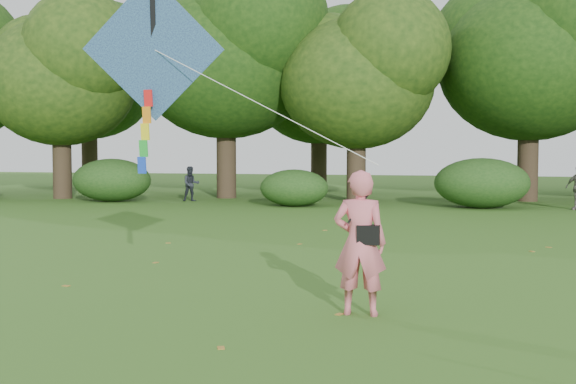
# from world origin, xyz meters

# --- Properties ---
(ground) EXTENTS (100.00, 100.00, 0.00)m
(ground) POSITION_xyz_m (0.00, 0.00, 0.00)
(ground) COLOR #265114
(ground) RESTS_ON ground
(man_kite_flyer) EXTENTS (0.72, 0.48, 1.95)m
(man_kite_flyer) POSITION_xyz_m (0.82, -0.33, 0.98)
(man_kite_flyer) COLOR #D76572
(man_kite_flyer) RESTS_ON ground
(bystander_left) EXTENTS (0.89, 0.83, 1.47)m
(bystander_left) POSITION_xyz_m (-8.80, 18.65, 0.74)
(bystander_left) COLOR #23272F
(bystander_left) RESTS_ON ground
(crossbody_bag) EXTENTS (0.43, 0.20, 0.74)m
(crossbody_bag) POSITION_xyz_m (0.94, -0.36, 1.11)
(crossbody_bag) COLOR black
(crossbody_bag) RESTS_ON ground
(flying_kite) EXTENTS (4.66, 1.21, 3.00)m
(flying_kite) POSITION_xyz_m (-2.49, 0.52, 3.71)
(flying_kite) COLOR #232D98
(flying_kite) RESTS_ON ground
(tree_line) EXTENTS (54.70, 15.30, 9.48)m
(tree_line) POSITION_xyz_m (1.67, 22.88, 5.60)
(tree_line) COLOR #3A2D1E
(tree_line) RESTS_ON ground
(shrub_band) EXTENTS (39.15, 3.22, 1.88)m
(shrub_band) POSITION_xyz_m (-0.72, 17.60, 0.86)
(shrub_band) COLOR #264919
(shrub_band) RESTS_ON ground
(fallen_leaves) EXTENTS (8.81, 13.08, 0.01)m
(fallen_leaves) POSITION_xyz_m (-0.43, 3.28, 0.01)
(fallen_leaves) COLOR olive
(fallen_leaves) RESTS_ON ground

